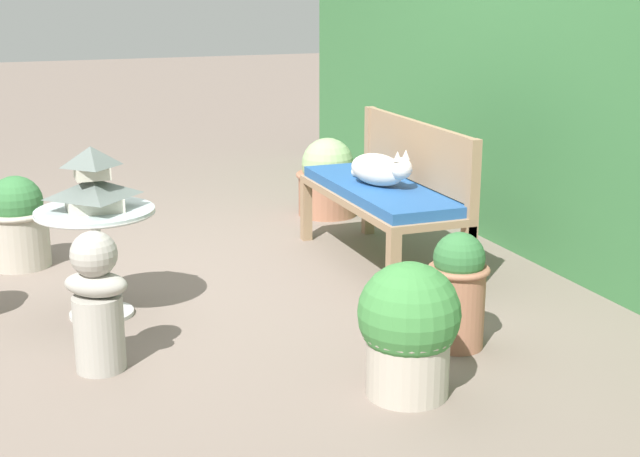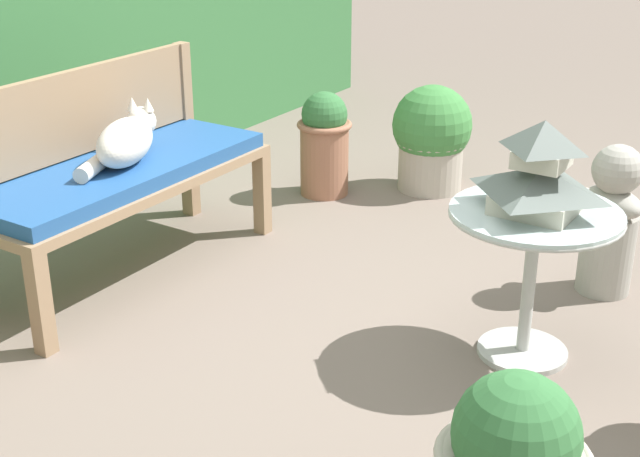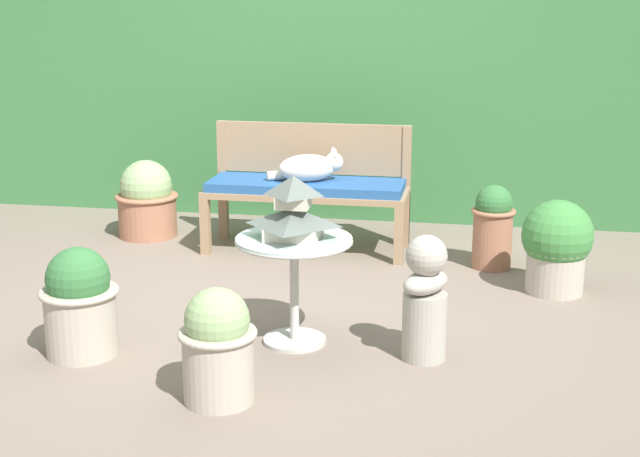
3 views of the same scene
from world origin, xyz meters
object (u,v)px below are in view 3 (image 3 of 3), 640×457
potted_plant_patio_mid (147,201)px  potted_plant_table_near (218,346)px  potted_plant_bench_left (493,225)px  potted_plant_table_far (557,246)px  patio_table (294,261)px  garden_bench (307,191)px  potted_plant_bench_right (80,303)px  cat (309,167)px  pagoda_birdhouse (294,212)px  garden_bust (425,299)px

potted_plant_patio_mid → potted_plant_table_near: bearing=-62.8°
potted_plant_bench_left → potted_plant_table_far: bearing=-49.6°
patio_table → potted_plant_table_far: size_ratio=1.05×
potted_plant_table_far → patio_table: bearing=-142.3°
potted_plant_patio_mid → potted_plant_table_near: potted_plant_patio_mid is taller
garden_bench → potted_plant_bench_right: 2.06m
cat → potted_plant_bench_right: 2.08m
potted_plant_bench_right → patio_table: bearing=18.6°
potted_plant_patio_mid → potted_plant_table_near: size_ratio=1.09×
pagoda_birdhouse → potted_plant_patio_mid: 2.29m
potted_plant_table_near → potted_plant_bench_right: bearing=155.1°
cat → pagoda_birdhouse: size_ratio=1.47×
cat → potted_plant_patio_mid: size_ratio=0.92×
patio_table → potted_plant_bench_left: size_ratio=1.08×
garden_bench → potted_plant_patio_mid: 1.19m
pagoda_birdhouse → garden_bench: bearing=99.1°
patio_table → pagoda_birdhouse: size_ratio=1.67×
pagoda_birdhouse → potted_plant_table_near: bearing=-104.6°
potted_plant_table_far → potted_plant_bench_right: bearing=-149.6°
garden_bench → potted_plant_bench_left: potted_plant_bench_left is taller
patio_table → pagoda_birdhouse: 0.25m
potted_plant_bench_left → potted_plant_table_near: potted_plant_bench_left is taller
patio_table → potted_plant_table_far: bearing=37.7°
potted_plant_bench_left → potted_plant_table_far: (0.35, -0.42, 0.00)m
patio_table → potted_plant_patio_mid: bearing=129.3°
patio_table → garden_bust: size_ratio=0.94×
patio_table → cat: bearing=98.4°
garden_bench → cat: 0.16m
pagoda_birdhouse → potted_plant_table_far: pagoda_birdhouse is taller
potted_plant_table_far → potted_plant_patio_mid: bearing=165.0°
garden_bust → potted_plant_patio_mid: size_ratio=1.11×
potted_plant_table_far → potted_plant_bench_right: (-2.28, -1.34, -0.02)m
garden_bust → potted_plant_bench_right: (-1.60, -0.24, -0.04)m
potted_plant_table_near → patio_table: bearing=75.4°
garden_bench → patio_table: size_ratio=2.34×
potted_plant_bench_left → potted_plant_patio_mid: (-2.39, 0.32, -0.02)m
pagoda_birdhouse → potted_plant_bench_left: size_ratio=0.65×
garden_bust → potted_plant_table_far: bearing=1.6°
cat → potted_plant_bench_right: (-0.73, -1.92, -0.31)m
potted_plant_table_far → potted_plant_patio_mid: same height
garden_bust → potted_plant_bench_right: size_ratio=1.14×
garden_bench → potted_plant_table_far: potted_plant_table_far is taller
potted_plant_bench_left → patio_table: bearing=-123.8°
pagoda_birdhouse → garden_bust: (0.64, -0.09, -0.37)m
potted_plant_table_far → cat: bearing=159.4°
garden_bench → potted_plant_patio_mid: potted_plant_patio_mid is taller
cat → potted_plant_bench_right: bearing=-132.8°
patio_table → potted_plant_bench_right: size_ratio=1.08×
garden_bust → potted_plant_table_far: 1.29m
garden_bench → potted_plant_bench_left: 1.23m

